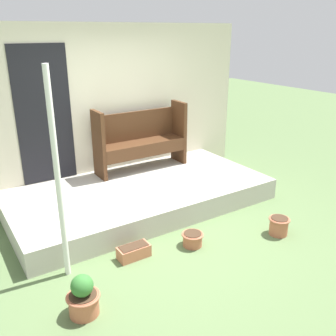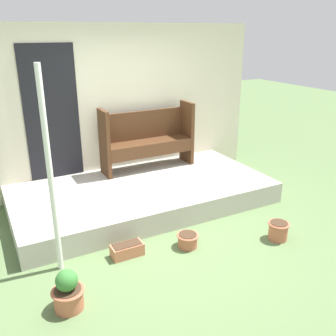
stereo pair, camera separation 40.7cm
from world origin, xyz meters
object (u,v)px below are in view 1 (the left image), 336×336
Objects in this scene: planter_box_rect at (134,252)px; flower_pot_left at (83,298)px; bench at (140,137)px; flower_pot_middle at (193,239)px; flower_pot_right at (279,225)px; support_post at (58,179)px.

flower_pot_left is at bearing -145.57° from planter_box_rect.
bench is 2.18m from flower_pot_middle.
flower_pot_left is 1.53× the size of flower_pot_middle.
flower_pot_right is at bearing -16.76° from planter_box_rect.
flower_pot_left is 1.00m from planter_box_rect.
flower_pot_right is 1.90m from planter_box_rect.
planter_box_rect is at bearing 167.27° from flower_pot_middle.
flower_pot_left is 1.60m from flower_pot_middle.
support_post is 2.56m from bench.
bench is at bearing 78.60° from flower_pot_middle.
flower_pot_left is at bearing -128.80° from bench.
bench is 2.59m from flower_pot_right.
flower_pot_right is (1.10, -0.38, 0.03)m from flower_pot_middle.
flower_pot_right is (2.64, 0.02, -0.05)m from flower_pot_left.
support_post is 1.44× the size of bench.
flower_pot_middle is (1.55, 0.40, -0.09)m from flower_pot_left.
flower_pot_right reaches higher than planter_box_rect.
bench reaches higher than flower_pot_middle.
planter_box_rect is at bearing -121.27° from bench.
planter_box_rect is (-1.82, 0.55, -0.05)m from flower_pot_right.
planter_box_rect is (0.82, 0.56, -0.11)m from flower_pot_left.
bench is at bearing 42.54° from support_post.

